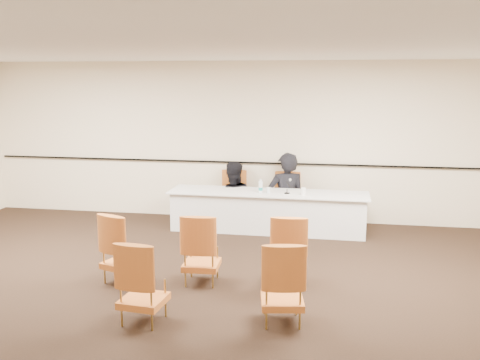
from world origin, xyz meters
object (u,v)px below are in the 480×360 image
at_px(panelist_main_chair, 286,199).
at_px(water_bottle, 261,186).
at_px(panelist_second, 232,204).
at_px(microphone, 287,187).
at_px(panelist_main, 286,204).
at_px(aud_chair_back_right, 282,282).
at_px(panel_table, 268,211).
at_px(aud_chair_front_right, 289,249).
at_px(aud_chair_back_mid, 143,281).
at_px(panelist_second_chair, 232,197).
at_px(coffee_cup, 303,192).
at_px(aud_chair_front_left, 123,247).
at_px(drinking_glass, 269,190).
at_px(aud_chair_front_mid, 201,248).

relative_size(panelist_main_chair, water_bottle, 3.95).
bearing_deg(panelist_second, panelist_main_chair, 163.88).
height_order(microphone, water_bottle, microphone).
bearing_deg(panelist_main, water_bottle, 39.94).
distance_m(panelist_second, aud_chair_back_right, 4.36).
relative_size(panel_table, aud_chair_front_right, 3.69).
distance_m(aud_chair_front_right, aud_chair_back_mid, 2.05).
bearing_deg(panelist_second_chair, aud_chair_back_mid, -91.55).
xyz_separation_m(water_bottle, aud_chair_front_right, (0.71, -2.39, -0.35)).
xyz_separation_m(panel_table, aud_chair_front_right, (0.58, -2.46, 0.12)).
bearing_deg(panelist_main_chair, coffee_cup, -62.52).
distance_m(panelist_second, aud_chair_front_left, 3.41).
height_order(panelist_main_chair, aud_chair_front_left, same).
height_order(microphone, aud_chair_back_right, microphone).
height_order(panelist_main, aud_chair_front_left, panelist_main).
relative_size(panelist_main, aud_chair_front_left, 2.02).
bearing_deg(panelist_second_chair, aud_chair_front_right, -65.51).
bearing_deg(water_bottle, drinking_glass, 3.91).
xyz_separation_m(panel_table, aud_chair_back_mid, (-0.91, -3.86, 0.12)).
distance_m(drinking_glass, coffee_cup, 0.62).
distance_m(panelist_main_chair, aud_chair_front_mid, 3.25).
relative_size(drinking_glass, aud_chair_back_right, 0.11).
distance_m(drinking_glass, aud_chair_front_right, 2.48).
bearing_deg(aud_chair_front_mid, panelist_second, 90.56).
bearing_deg(aud_chair_back_right, panelist_second, 98.54).
bearing_deg(panelist_main, microphone, 79.77).
distance_m(panelist_main_chair, coffee_cup, 0.83).
bearing_deg(microphone, panelist_main_chair, 113.42).
xyz_separation_m(water_bottle, aud_chair_front_mid, (-0.44, -2.54, -0.35)).
bearing_deg(panel_table, aud_chair_front_right, -76.05).
xyz_separation_m(microphone, aud_chair_front_mid, (-0.90, -2.53, -0.35)).
bearing_deg(panelist_main_chair, panelist_main, -89.39).
xyz_separation_m(panel_table, aud_chair_back_right, (0.60, -3.60, 0.12)).
xyz_separation_m(panel_table, panelist_main_chair, (0.28, 0.53, 0.12)).
bearing_deg(aud_chair_front_mid, aud_chair_back_mid, -108.60).
xyz_separation_m(panelist_main, microphone, (0.06, -0.61, 0.44)).
bearing_deg(panelist_main_chair, aud_chair_front_right, -83.63).
distance_m(panelist_second, water_bottle, 1.00).
xyz_separation_m(coffee_cup, aud_chair_back_right, (-0.03, -3.44, -0.29)).
bearing_deg(aud_chair_front_right, panelist_second, 111.22).
height_order(panelist_second_chair, microphone, microphone).
relative_size(aud_chair_front_left, aud_chair_back_mid, 1.00).
relative_size(panel_table, coffee_cup, 26.52).
bearing_deg(aud_chair_front_right, panelist_main, 93.10).
relative_size(coffee_cup, aud_chair_front_right, 0.14).
relative_size(panelist_main_chair, aud_chair_front_mid, 1.00).
height_order(panel_table, drinking_glass, drinking_glass).
xyz_separation_m(panelist_main, coffee_cup, (0.35, -0.69, 0.38)).
distance_m(microphone, aud_chair_front_right, 2.42).
bearing_deg(aud_chair_back_mid, aud_chair_front_right, 49.09).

